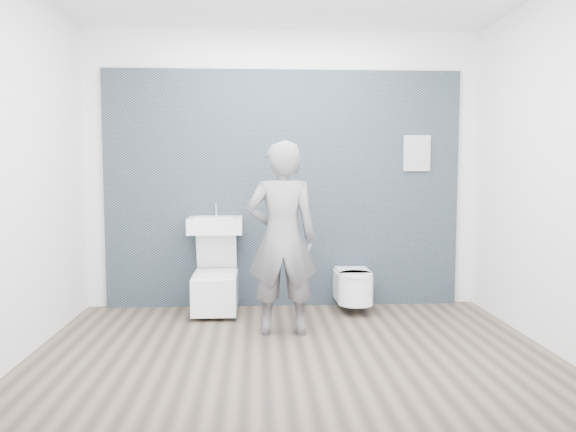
{
  "coord_description": "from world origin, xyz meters",
  "views": [
    {
      "loc": [
        -0.26,
        -4.25,
        1.41
      ],
      "look_at": [
        0.0,
        0.6,
        1.0
      ],
      "focal_mm": 35.0,
      "sensor_mm": 36.0,
      "label": 1
    }
  ],
  "objects": [
    {
      "name": "info_placard",
      "position": [
        1.36,
        1.43,
        0.0
      ],
      "size": [
        0.27,
        0.03,
        0.36
      ],
      "primitive_type": "cube",
      "color": "white",
      "rests_on": "ground"
    },
    {
      "name": "room_shell",
      "position": [
        0.0,
        0.0,
        1.74
      ],
      "size": [
        4.0,
        4.0,
        4.0
      ],
      "color": "white",
      "rests_on": "ground"
    },
    {
      "name": "tile_wall",
      "position": [
        0.0,
        1.47,
        0.0
      ],
      "size": [
        3.6,
        0.06,
        2.4
      ],
      "primitive_type": "cube",
      "color": "black",
      "rests_on": "ground"
    },
    {
      "name": "toilet_rounded",
      "position": [
        0.68,
        1.15,
        0.25
      ],
      "size": [
        0.34,
        0.57,
        0.31
      ],
      "color": "white",
      "rests_on": "ground"
    },
    {
      "name": "toilet_square",
      "position": [
        -0.68,
        1.14,
        0.24
      ],
      "size": [
        0.42,
        0.61,
        0.8
      ],
      "color": "white",
      "rests_on": "ground"
    },
    {
      "name": "washbasin",
      "position": [
        -0.68,
        1.24,
        0.86
      ],
      "size": [
        0.52,
        0.39,
        0.39
      ],
      "color": "white",
      "rests_on": "ground"
    },
    {
      "name": "visitor",
      "position": [
        -0.06,
        0.46,
        0.82
      ],
      "size": [
        0.6,
        0.4,
        1.64
      ],
      "primitive_type": "imported",
      "rotation": [
        0.0,
        0.0,
        3.14
      ],
      "color": "slate",
      "rests_on": "ground"
    },
    {
      "name": "ground",
      "position": [
        0.0,
        0.0,
        0.0
      ],
      "size": [
        4.0,
        4.0,
        0.0
      ],
      "primitive_type": "plane",
      "color": "brown",
      "rests_on": "ground"
    }
  ]
}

